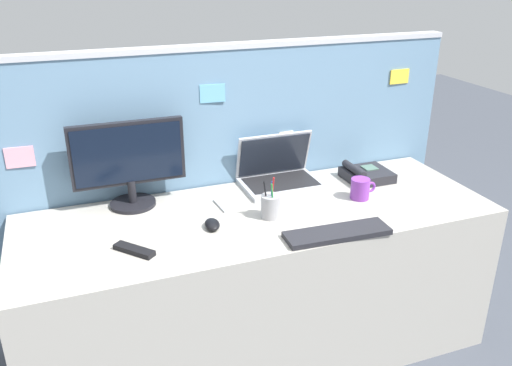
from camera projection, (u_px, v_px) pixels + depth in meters
The scene contains 12 objects.
ground_plane at pixel (260, 346), 2.57m from camera, with size 10.00×10.00×0.00m, color #424751.
desk at pixel (260, 284), 2.43m from camera, with size 2.04×0.71×0.72m, color #ADA89E.
cubicle_divider at pixel (232, 185), 2.64m from camera, with size 2.26×0.08×1.38m.
desktop_monitor at pixel (129, 160), 2.28m from camera, with size 0.49×0.20×0.38m.
laptop at pixel (278, 173), 2.56m from camera, with size 0.37×0.28×0.24m.
desk_phone at pixel (366, 174), 2.62m from camera, with size 0.22×0.20×0.08m.
keyboard_main at pixel (337, 233), 2.10m from camera, with size 0.43×0.12×0.02m, color #232328.
computer_mouse_right_hand at pixel (212, 224), 2.16m from camera, with size 0.06×0.10×0.03m, color black.
pen_cup at pixel (271, 206), 2.23m from camera, with size 0.08×0.08×0.19m.
cell_phone_silver_slab at pixel (226, 205), 2.35m from camera, with size 0.07×0.14×0.01m, color #B7BAC1.
tv_remote at pixel (134, 250), 1.98m from camera, with size 0.04×0.17×0.02m, color black.
coffee_mug at pixel (361, 189), 2.41m from camera, with size 0.12×0.09×0.09m.
Camera 1 is at (-0.73, -1.92, 1.74)m, focal length 37.31 mm.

